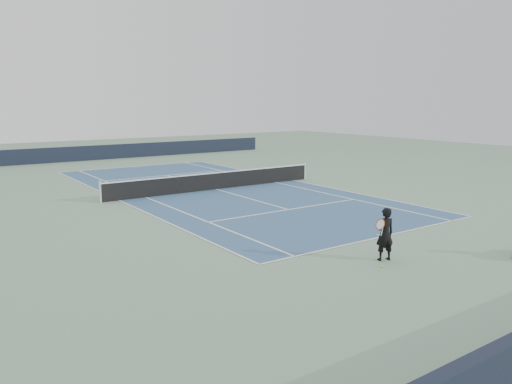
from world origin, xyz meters
TOP-DOWN VIEW (x-y plane):
  - ground at (0.00, 0.00)m, footprint 80.00×80.00m
  - court_surface at (0.00, 0.00)m, footprint 10.97×23.77m
  - tennis_net at (0.00, 0.00)m, footprint 12.90×0.10m
  - windscreen_far at (0.00, 17.88)m, footprint 30.00×0.25m
  - tennis_player at (-2.09, -13.70)m, footprint 0.81×0.60m
  - tennis_ball at (-2.68, -14.14)m, footprint 0.07×0.07m

SIDE VIEW (x-z plane):
  - ground at x=0.00m, z-range 0.00..0.00m
  - court_surface at x=0.00m, z-range 0.00..0.01m
  - tennis_ball at x=-2.68m, z-range 0.00..0.07m
  - tennis_net at x=0.00m, z-range -0.03..1.04m
  - windscreen_far at x=0.00m, z-range 0.00..1.20m
  - tennis_player at x=-2.09m, z-range 0.00..1.65m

